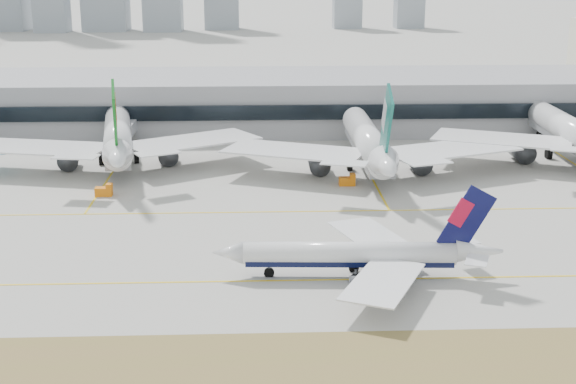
{
  "coord_description": "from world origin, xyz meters",
  "views": [
    {
      "loc": [
        -1.98,
        -119.24,
        47.26
      ],
      "look_at": [
        3.67,
        18.0,
        7.5
      ],
      "focal_mm": 50.0,
      "sensor_mm": 36.0,
      "label": 1
    }
  ],
  "objects_px": {
    "widebody_eva": "(118,138)",
    "terminal": "(262,101)",
    "widebody_cathay": "(369,144)",
    "taxiing_airliner": "(360,255)",
    "widebody_china_air": "(570,133)"
  },
  "relations": [
    {
      "from": "widebody_eva",
      "to": "widebody_china_air",
      "type": "bearing_deg",
      "value": -98.83
    },
    {
      "from": "widebody_cathay",
      "to": "widebody_eva",
      "type": "bearing_deg",
      "value": 81.81
    },
    {
      "from": "taxiing_airliner",
      "to": "widebody_eva",
      "type": "xyz_separation_m",
      "value": [
        -48.78,
        73.24,
        2.85
      ]
    },
    {
      "from": "widebody_eva",
      "to": "terminal",
      "type": "bearing_deg",
      "value": -46.58
    },
    {
      "from": "widebody_china_air",
      "to": "terminal",
      "type": "height_order",
      "value": "widebody_china_air"
    },
    {
      "from": "widebody_cathay",
      "to": "taxiing_airliner",
      "type": "bearing_deg",
      "value": 171.11
    },
    {
      "from": "terminal",
      "to": "widebody_china_air",
      "type": "bearing_deg",
      "value": -31.03
    },
    {
      "from": "widebody_cathay",
      "to": "terminal",
      "type": "height_order",
      "value": "widebody_cathay"
    },
    {
      "from": "taxiing_airliner",
      "to": "widebody_china_air",
      "type": "bearing_deg",
      "value": -126.48
    },
    {
      "from": "widebody_cathay",
      "to": "widebody_china_air",
      "type": "height_order",
      "value": "widebody_china_air"
    },
    {
      "from": "widebody_eva",
      "to": "terminal",
      "type": "distance_m",
      "value": 57.44
    },
    {
      "from": "widebody_eva",
      "to": "widebody_cathay",
      "type": "xyz_separation_m",
      "value": [
        59.02,
        -8.62,
        0.04
      ]
    },
    {
      "from": "widebody_cathay",
      "to": "terminal",
      "type": "xyz_separation_m",
      "value": [
        -24.12,
        54.23,
        0.97
      ]
    },
    {
      "from": "taxiing_airliner",
      "to": "widebody_cathay",
      "type": "bearing_deg",
      "value": -95.97
    },
    {
      "from": "taxiing_airliner",
      "to": "widebody_china_air",
      "type": "distance_m",
      "value": 95.79
    }
  ]
}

